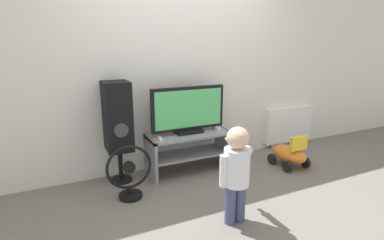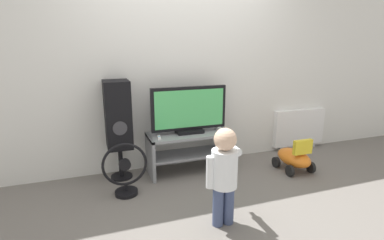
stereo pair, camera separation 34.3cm
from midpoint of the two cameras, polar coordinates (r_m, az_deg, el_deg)
name	(u,v)px [view 2 (the right image)]	position (r m, az deg, el deg)	size (l,w,h in m)	color
ground_plane	(196,177)	(3.55, 3.50, -10.89)	(16.00, 16.00, 0.00)	slate
wall_back	(182,62)	(3.68, 0.77, 11.06)	(10.00, 0.06, 2.60)	silver
tv_stand	(190,146)	(3.61, 2.29, -5.02)	(1.00, 0.42, 0.48)	gray
television	(189,110)	(3.50, 2.25, 1.81)	(0.91, 0.20, 0.55)	black
game_console	(218,128)	(3.70, 7.72, -1.63)	(0.04, 0.18, 0.04)	white
remote_primary	(159,138)	(3.35, -3.39, -3.41)	(0.05, 0.13, 0.03)	white
child	(224,169)	(2.54, 10.05, -9.22)	(0.33, 0.49, 0.86)	#3F4C72
speaker_tower	(118,117)	(3.36, -11.13, 0.62)	(0.28, 0.32, 1.13)	black
floor_fan	(125,172)	(3.12, -9.52, -9.80)	(0.46, 0.24, 0.56)	black
ride_on_toy	(294,157)	(3.93, 21.32, -6.72)	(0.34, 0.50, 0.43)	orange
radiator	(299,127)	(4.69, 21.71, -1.35)	(0.82, 0.08, 0.59)	white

